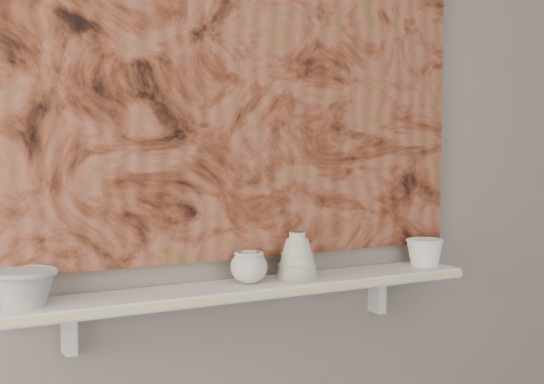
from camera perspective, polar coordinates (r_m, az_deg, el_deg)
wall_back at (r=2.19m, az=-2.87°, el=4.40°), size 3.60×0.00×3.60m
shelf at (r=2.15m, az=-1.73°, el=-7.29°), size 1.40×0.18×0.03m
shelf_stripe at (r=2.06m, az=-0.56°, el=-7.75°), size 1.40×0.01×0.02m
bracket_left at (r=2.06m, az=-15.05°, el=-10.06°), size 0.03×0.06×0.12m
bracket_right at (r=2.47m, az=7.91°, el=-7.60°), size 0.03×0.06×0.12m
painting at (r=2.18m, az=-2.72°, el=9.39°), size 1.50×0.02×1.10m
house_motif at (r=2.40m, az=7.17°, el=1.53°), size 0.09×0.00×0.08m
bowl_grey at (r=1.94m, az=-18.19°, el=-6.83°), size 0.19×0.19×0.09m
cup_cream at (r=2.13m, az=-1.75°, el=-5.66°), size 0.13×0.13×0.09m
bell_vessel at (r=2.20m, az=1.91°, el=-4.78°), size 0.14×0.14×0.14m
bowl_white at (r=2.48m, az=11.43°, el=-4.45°), size 0.14×0.14×0.09m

